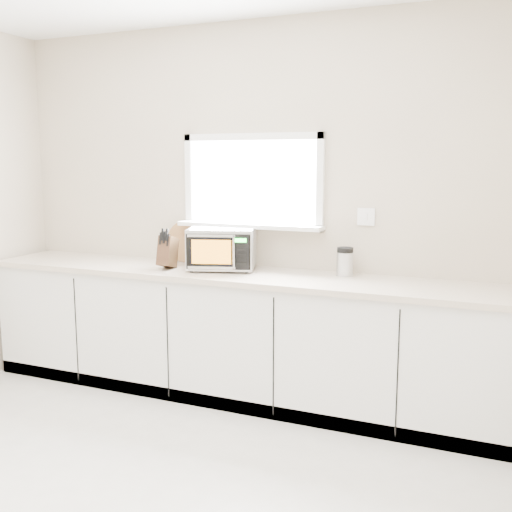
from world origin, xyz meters
The scene contains 7 objects.
back_wall centered at (0.00, 2.00, 1.36)m, with size 4.00×0.17×2.70m.
cabinets centered at (0.00, 1.70, 0.44)m, with size 3.92×0.60×0.88m, color silver.
countertop centered at (0.00, 1.69, 0.90)m, with size 3.92×0.64×0.04m, color beige.
microwave centered at (-0.14, 1.76, 1.08)m, with size 0.56×0.49×0.30m.
knife_block centered at (-0.52, 1.63, 1.05)m, with size 0.12×0.22×0.30m.
cutting_board centered at (-0.55, 1.94, 1.08)m, with size 0.32×0.32×0.02m, color #925A38.
coffee_grinder centered at (0.74, 1.86, 1.02)m, with size 0.12×0.12×0.20m.
Camera 1 is at (1.76, -2.09, 1.70)m, focal length 42.00 mm.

